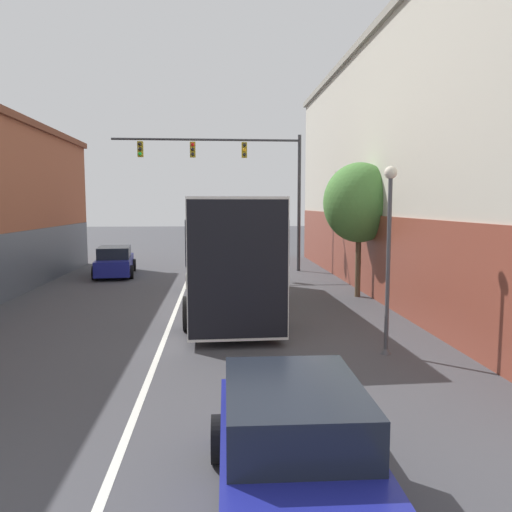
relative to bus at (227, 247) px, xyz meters
name	(u,v)px	position (x,y,z in m)	size (l,w,h in m)	color
lane_center_line	(174,315)	(-1.80, -1.41, -2.13)	(0.14, 41.06, 0.01)	silver
building_right_storefront	(466,163)	(10.00, 2.64, 3.21)	(9.02, 28.11, 10.45)	#B7B2A3
bus	(227,247)	(0.00, 0.00, 0.00)	(3.11, 11.07, 3.82)	silver
hatchback_foreground	(295,455)	(0.54, -12.13, -1.42)	(2.09, 4.24, 1.51)	navy
parked_car_left_mid	(115,262)	(-5.58, 8.13, -1.43)	(2.35, 4.76, 1.49)	navy
traffic_signal_gantry	(239,169)	(0.83, 9.11, 3.33)	(9.94, 0.36, 7.29)	#333338
street_lamp	(389,250)	(3.72, -6.07, 0.42)	(0.30, 0.30, 4.53)	#47474C
street_tree_near	(359,203)	(5.14, 1.40, 1.54)	(2.81, 2.53, 5.23)	brown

